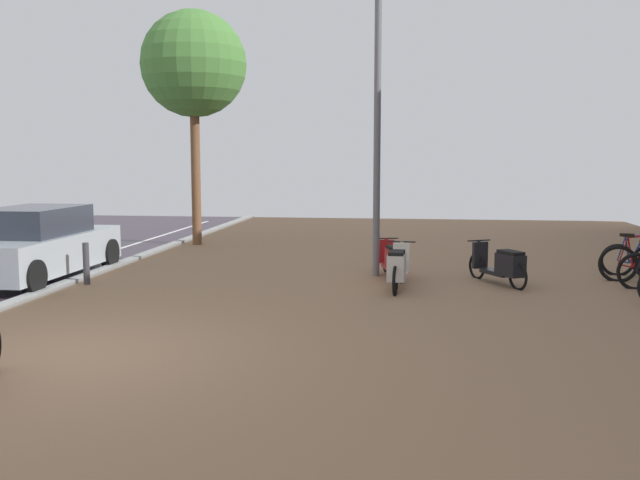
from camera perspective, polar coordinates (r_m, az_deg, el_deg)
The scene contains 10 objects.
ground at distance 8.68m, azimuth -10.93°, elevation -9.76°, with size 21.00×40.00×0.13m.
bicycle_rack_04 at distance 15.01m, azimuth 24.21°, elevation -1.77°, with size 1.42×0.48×1.02m.
bicycle_rack_05 at distance 15.79m, azimuth 23.92°, elevation -1.46°, with size 1.27×0.48×0.94m.
scooter_near at distance 14.31m, azimuth 5.83°, elevation -1.57°, with size 0.66×1.63×0.75m.
scooter_mid at distance 12.95m, azimuth 6.30°, elevation -2.26°, with size 0.52×1.80×0.85m.
scooter_far at distance 13.82m, azimuth 14.46°, elevation -1.97°, with size 1.01×1.64×0.81m.
parked_car_near at distance 15.19m, azimuth -21.89°, elevation -0.39°, with size 1.82×4.21×1.43m.
lamp_post at distance 14.39m, azimuth 4.66°, elevation 11.08°, with size 0.20×0.52×6.39m.
street_tree at distance 19.95m, azimuth -10.15°, elevation 13.71°, with size 2.86×2.86×6.35m.
bollard_far at distance 14.17m, azimuth -18.33°, elevation -1.82°, with size 0.12×0.12×0.80m.
Camera 1 is at (4.10, -7.88, 2.42)m, focal length 39.70 mm.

